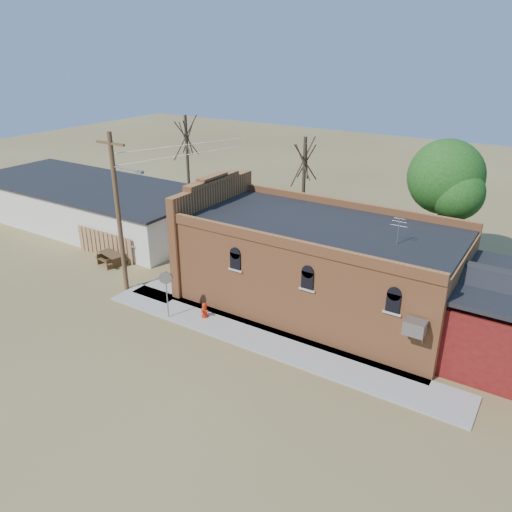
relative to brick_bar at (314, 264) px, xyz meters
The scene contains 14 objects.
ground 6.19m from the brick_bar, 106.65° to the right, with size 120.00×120.00×0.00m, color brown.
sidewalk_south 5.14m from the brick_bar, 91.78° to the right, with size 19.00×2.20×0.08m, color #9E9991.
sidewalk_west 8.28m from the brick_bar, behind, with size 2.60×10.00×0.08m, color #9E9991.
brick_bar is the anchor object (origin of this frame).
storage_building 20.81m from the brick_bar, behind, with size 20.40×8.40×3.17m.
wood_fence 14.61m from the brick_bar, behind, with size 5.20×0.10×1.80m, color #9E7047, non-canonical shape.
utility_pole 10.96m from the brick_bar, 156.31° to the right, with size 3.12×0.26×9.00m.
tree_bare_near 9.54m from the brick_bar, 121.74° to the left, with size 2.80×2.80×7.65m.
tree_bare_far 18.25m from the brick_bar, 151.47° to the left, with size 2.80×2.80×8.16m.
tree_leafy 9.80m from the brick_bar, 61.44° to the left, with size 4.40×4.40×8.15m.
fire_hydrant 6.27m from the brick_bar, 131.64° to the right, with size 0.46×0.43×0.81m.
stop_sign 7.82m from the brick_bar, 135.32° to the right, with size 0.61×0.46×2.60m.
trash_barrel 9.16m from the brick_bar, behind, with size 0.52×0.52×0.80m, color navy.
picnic_table 13.54m from the brick_bar, behind, with size 2.08×1.73×0.76m.
Camera 1 is at (12.03, -16.52, 13.20)m, focal length 35.00 mm.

